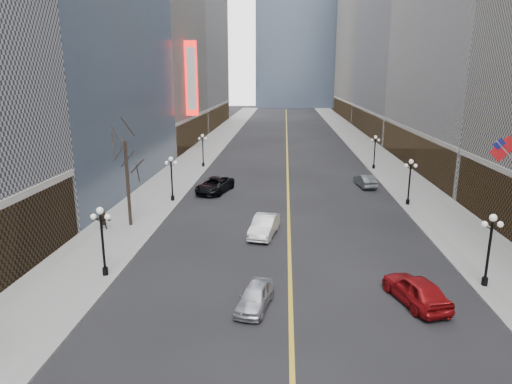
# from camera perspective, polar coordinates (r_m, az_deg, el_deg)

# --- Properties ---
(sidewalk_east) EXTENTS (6.00, 230.00, 0.15)m
(sidewalk_east) POSITION_cam_1_polar(r_m,az_deg,el_deg) (68.99, 15.67, 3.43)
(sidewalk_east) COLOR gray
(sidewalk_east) RESTS_ON ground
(sidewalk_west) EXTENTS (6.00, 230.00, 0.15)m
(sidewalk_west) POSITION_cam_1_polar(r_m,az_deg,el_deg) (68.79, -7.83, 3.81)
(sidewalk_west) COLOR gray
(sidewalk_west) RESTS_ON ground
(lane_line) EXTENTS (0.25, 200.00, 0.02)m
(lane_line) POSITION_cam_1_polar(r_m,az_deg,el_deg) (77.31, 3.91, 5.02)
(lane_line) COLOR gold
(lane_line) RESTS_ON ground
(bldg_east_c) EXTENTS (26.60, 40.60, 48.80)m
(bldg_east_c) POSITION_cam_1_polar(r_m,az_deg,el_deg) (107.34, 21.29, 19.69)
(bldg_east_c) COLOR gray
(bldg_east_c) RESTS_ON ground
(bldg_east_d) EXTENTS (26.60, 46.60, 62.80)m
(bldg_east_d) POSITION_cam_1_polar(r_m,az_deg,el_deg) (149.60, 16.38, 20.99)
(bldg_east_d) COLOR #A09684
(bldg_east_d) RESTS_ON ground
(bldg_west_c) EXTENTS (26.60, 30.60, 50.80)m
(bldg_west_c) POSITION_cam_1_polar(r_m,az_deg,el_deg) (89.22, -16.96, 21.95)
(bldg_west_c) COLOR #A09684
(bldg_west_c) RESTS_ON ground
(streetlamp_east_1) EXTENTS (1.26, 0.44, 4.52)m
(streetlamp_east_1) POSITION_cam_1_polar(r_m,az_deg,el_deg) (30.58, 27.20, -5.65)
(streetlamp_east_1) COLOR black
(streetlamp_east_1) RESTS_ON sidewalk_east
(streetlamp_east_2) EXTENTS (1.26, 0.44, 4.52)m
(streetlamp_east_2) POSITION_cam_1_polar(r_m,az_deg,el_deg) (46.96, 18.68, 1.77)
(streetlamp_east_2) COLOR black
(streetlamp_east_2) RESTS_ON sidewalk_east
(streetlamp_east_3) EXTENTS (1.26, 0.44, 4.52)m
(streetlamp_east_3) POSITION_cam_1_polar(r_m,az_deg,el_deg) (64.22, 14.63, 5.28)
(streetlamp_east_3) COLOR black
(streetlamp_east_3) RESTS_ON sidewalk_east
(streetlamp_west_1) EXTENTS (1.26, 0.44, 4.52)m
(streetlamp_west_1) POSITION_cam_1_polar(r_m,az_deg,el_deg) (30.19, -18.70, -5.02)
(streetlamp_west_1) COLOR black
(streetlamp_west_1) RESTS_ON sidewalk_west
(streetlamp_west_2) EXTENTS (1.26, 0.44, 4.52)m
(streetlamp_west_2) POSITION_cam_1_polar(r_m,az_deg,el_deg) (46.71, -10.52, 2.23)
(streetlamp_west_2) COLOR black
(streetlamp_west_2) RESTS_ON sidewalk_west
(streetlamp_west_3) EXTENTS (1.26, 0.44, 4.52)m
(streetlamp_west_3) POSITION_cam_1_polar(r_m,az_deg,el_deg) (64.04, -6.67, 5.63)
(streetlamp_west_3) COLOR black
(streetlamp_west_3) RESTS_ON sidewalk_west
(flag_5) EXTENTS (2.87, 0.12, 2.87)m
(flag_5) POSITION_cam_1_polar(r_m,az_deg,el_deg) (37.23, 28.76, 4.50)
(flag_5) COLOR #B2B2B7
(flag_5) RESTS_ON ground
(theatre_marquee) EXTENTS (2.00, 0.55, 12.00)m
(theatre_marquee) POSITION_cam_1_polar(r_m,az_deg,el_deg) (77.83, -8.06, 13.85)
(theatre_marquee) COLOR red
(theatre_marquee) RESTS_ON ground
(tree_west_far) EXTENTS (3.60, 3.60, 7.92)m
(tree_west_far) POSITION_cam_1_polar(r_m,az_deg,el_deg) (39.06, -15.97, 4.54)
(tree_west_far) COLOR #2D231C
(tree_west_far) RESTS_ON sidewalk_west
(car_nb_near) EXTENTS (2.34, 4.20, 1.35)m
(car_nb_near) POSITION_cam_1_polar(r_m,az_deg,el_deg) (25.86, -0.16, -12.92)
(car_nb_near) COLOR #B4B6BC
(car_nb_near) RESTS_ON ground
(car_nb_mid) EXTENTS (2.53, 5.11, 1.61)m
(car_nb_mid) POSITION_cam_1_polar(r_m,az_deg,el_deg) (36.75, 1.05, -4.24)
(car_nb_mid) COLOR silver
(car_nb_mid) RESTS_ON ground
(car_nb_far) EXTENTS (4.15, 6.44, 1.65)m
(car_nb_far) POSITION_cam_1_polar(r_m,az_deg,el_deg) (50.37, -5.19, 0.87)
(car_nb_far) COLOR black
(car_nb_far) RESTS_ON ground
(car_sb_mid) EXTENTS (3.32, 5.22, 1.65)m
(car_sb_mid) POSITION_cam_1_polar(r_m,az_deg,el_deg) (27.76, 19.36, -11.44)
(car_sb_mid) COLOR maroon
(car_sb_mid) RESTS_ON ground
(car_sb_far) EXTENTS (2.15, 4.54, 1.44)m
(car_sb_far) POSITION_cam_1_polar(r_m,az_deg,el_deg) (54.15, 13.51, 1.37)
(car_sb_far) COLOR #505658
(car_sb_far) RESTS_ON ground
(ped_west_far) EXTENTS (1.41, 0.45, 1.51)m
(ped_west_far) POSITION_cam_1_polar(r_m,az_deg,el_deg) (39.85, -18.54, -3.37)
(ped_west_far) COLOR black
(ped_west_far) RESTS_ON sidewalk_west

